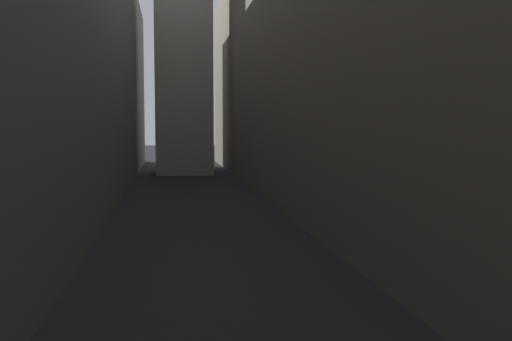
{
  "coord_description": "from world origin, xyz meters",
  "views": [
    {
      "loc": [
        -1.82,
        10.41,
        5.74
      ],
      "look_at": [
        0.0,
        22.57,
        4.79
      ],
      "focal_mm": 41.1,
      "sensor_mm": 36.0,
      "label": 1
    }
  ],
  "objects": [
    {
      "name": "building_block_right",
      "position": [
        11.66,
        50.0,
        11.75
      ],
      "size": [
        12.33,
        108.0,
        23.5
      ],
      "primitive_type": "cube",
      "color": "#756B5B",
      "rests_on": "ground"
    },
    {
      "name": "building_block_left",
      "position": [
        -11.7,
        50.0,
        11.01
      ],
      "size": [
        12.41,
        108.0,
        22.02
      ],
      "primitive_type": "cube",
      "color": "slate",
      "rests_on": "ground"
    },
    {
      "name": "ground_plane",
      "position": [
        0.0,
        48.0,
        0.0
      ],
      "size": [
        264.0,
        264.0,
        0.0
      ],
      "primitive_type": "plane",
      "color": "#232326"
    }
  ]
}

